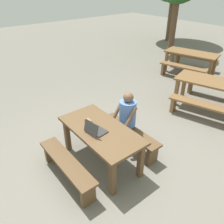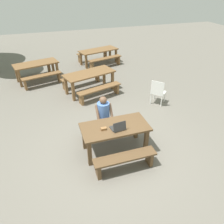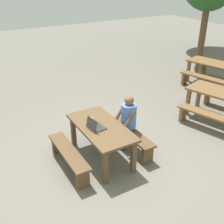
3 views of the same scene
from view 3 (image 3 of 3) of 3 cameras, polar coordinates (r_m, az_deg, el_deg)
ground_plane at (r=5.85m, az=-2.18°, el=-9.32°), size 30.00×30.00×0.00m
picnic_table_front at (r=5.50m, az=-2.30°, el=-4.02°), size 1.63×0.81×0.75m
bench_near at (r=5.44m, az=-8.93°, el=-8.86°), size 1.45×0.30×0.42m
bench_far at (r=5.98m, az=3.79°, el=-4.87°), size 1.45×0.30×0.42m
laptop at (r=5.32m, az=-3.48°, el=-2.91°), size 0.35×0.32×0.24m
small_pouch at (r=5.63m, az=-4.27°, el=-1.50°), size 0.13×0.08×0.06m
person_seated at (r=5.82m, az=3.19°, el=-1.30°), size 0.44×0.42×1.20m
bench_mid_south at (r=7.01m, az=19.85°, el=-1.29°), size 1.72×0.78×0.43m
picnic_table_rear at (r=9.86m, az=20.50°, el=8.83°), size 1.90×1.19×0.76m
bench_rear_south at (r=9.40m, az=18.43°, el=6.29°), size 1.61×0.69×0.45m
bench_rear_north at (r=10.52m, az=21.80°, el=7.92°), size 1.61×0.69×0.45m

